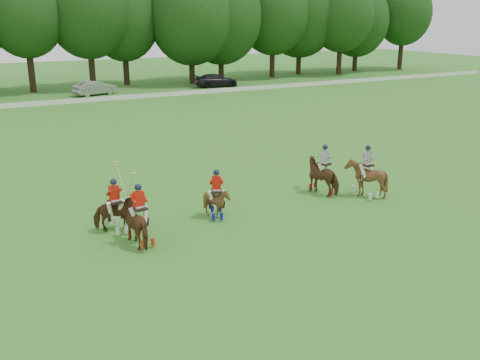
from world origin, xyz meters
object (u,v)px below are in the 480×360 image
polo_red_b (116,213)px  polo_stripe_b (366,178)px  polo_red_a (140,222)px  polo_stripe_a (324,176)px  polo_ball (250,215)px  car_mid (95,88)px  car_right (216,80)px  polo_red_c (217,201)px

polo_red_b → polo_stripe_b: size_ratio=1.10×
polo_red_a → polo_stripe_b: bearing=1.2°
polo_stripe_a → polo_ball: bearing=-167.7°
car_mid → polo_red_b: size_ratio=1.70×
car_right → polo_stripe_b: size_ratio=2.13×
car_right → polo_ball: bearing=159.7°
car_mid → car_right: (14.31, 0.00, -0.00)m
polo_stripe_a → polo_red_a: bearing=-170.7°
car_mid → car_right: car_mid is taller
car_mid → polo_ball: bearing=158.4°
polo_stripe_b → polo_stripe_a: bearing=136.9°
car_mid → polo_red_b: 39.01m
polo_red_b → polo_stripe_a: size_ratio=1.14×
car_mid → polo_red_b: (-8.65, -38.04, -0.00)m
polo_red_a → polo_stripe_b: (11.01, 0.24, 0.06)m
polo_red_c → polo_ball: (1.32, -0.50, -0.68)m
polo_red_a → polo_stripe_b: polo_red_a is taller
polo_red_c → polo_stripe_b: bearing=-6.4°
car_mid → car_right: bearing=-107.0°
polo_red_c → polo_stripe_b: (7.35, -0.83, 0.17)m
polo_red_b → polo_stripe_b: polo_red_b is taller
car_mid → car_right: size_ratio=0.88×
car_right → polo_stripe_a: bearing=165.1°
polo_stripe_a → polo_red_b: bearing=-180.0°
polo_red_b → polo_stripe_a: bearing=0.0°
car_right → polo_red_b: polo_red_b is taller
polo_red_a → polo_red_b: size_ratio=1.06×
polo_stripe_a → polo_stripe_b: (1.43, -1.33, 0.04)m
car_mid → car_right: 14.31m
car_right → car_mid: bearing=93.9°
car_mid → polo_stripe_b: (2.83, -39.37, 0.14)m
car_mid → polo_red_c: (-4.51, -38.54, -0.03)m
polo_red_c → polo_stripe_b: 7.39m
car_right → polo_ball: car_right is taller
car_mid → polo_red_c: 38.80m
car_mid → polo_stripe_b: bearing=167.1°
polo_red_b → polo_stripe_b: (11.49, -1.33, 0.14)m
polo_stripe_a → polo_ball: 4.78m
polo_red_a → polo_red_b: (-0.48, 1.56, -0.08)m
polo_red_c → polo_red_b: bearing=173.1°
polo_red_c → polo_ball: polo_red_c is taller
polo_red_a → polo_stripe_b: size_ratio=1.17×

